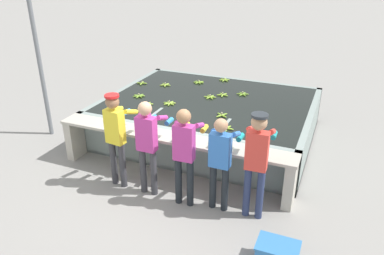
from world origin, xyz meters
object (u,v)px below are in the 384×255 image
object	(u,v)px
banana_bunch_floating_0	(169,103)
crate	(277,254)
banana_bunch_floating_7	(223,95)
knife_0	(115,123)
banana_bunch_floating_11	(222,115)
banana_bunch_floating_2	(142,83)
banana_bunch_floating_9	(243,94)
banana_bunch_ledge_0	(215,141)
worker_3	(221,156)
worker_1	(148,140)
worker_4	(257,156)
worker_0	(116,131)
banana_bunch_floating_3	(224,80)
banana_bunch_floating_1	(210,97)
worker_2	(185,149)
banana_bunch_floating_4	(226,128)
banana_bunch_floating_8	(199,82)
banana_bunch_floating_5	(147,104)
banana_bunch_floating_10	(165,85)
banana_bunch_floating_6	(139,96)
support_post_left	(40,65)

from	to	relation	value
banana_bunch_floating_0	crate	world-z (taller)	banana_bunch_floating_0
banana_bunch_floating_7	knife_0	world-z (taller)	banana_bunch_floating_7
banana_bunch_floating_11	banana_bunch_floating_2	bearing A→B (deg)	154.47
banana_bunch_floating_9	banana_bunch_ledge_0	world-z (taller)	banana_bunch_ledge_0
banana_bunch_floating_7	worker_3	bearing A→B (deg)	-72.19
worker_3	worker_1	bearing A→B (deg)	-177.93
worker_4	banana_bunch_floating_7	bearing A→B (deg)	117.28
knife_0	crate	distance (m)	3.73
worker_0	worker_3	xyz separation A→B (m)	(1.83, 0.03, -0.10)
banana_bunch_floating_2	banana_bunch_floating_3	world-z (taller)	same
banana_bunch_floating_11	knife_0	size ratio (longest dim) A/B	0.76
banana_bunch_floating_3	banana_bunch_ledge_0	world-z (taller)	banana_bunch_ledge_0
banana_bunch_floating_1	worker_2	bearing A→B (deg)	-78.07
banana_bunch_floating_4	banana_bunch_floating_8	distance (m)	2.75
banana_bunch_floating_1	banana_bunch_floating_4	world-z (taller)	same
banana_bunch_floating_9	banana_bunch_floating_3	bearing A→B (deg)	129.94
banana_bunch_floating_7	banana_bunch_ledge_0	world-z (taller)	banana_bunch_ledge_0
worker_0	banana_bunch_floating_5	world-z (taller)	worker_0
banana_bunch_floating_11	banana_bunch_ledge_0	bearing A→B (deg)	-77.32
worker_1	banana_bunch_floating_8	xyz separation A→B (m)	(-0.52, 3.52, -0.14)
worker_0	banana_bunch_floating_10	xyz separation A→B (m)	(-0.59, 3.00, -0.17)
banana_bunch_floating_1	banana_bunch_floating_9	world-z (taller)	same
banana_bunch_floating_7	banana_bunch_ledge_0	bearing A→B (deg)	-74.79
worker_1	banana_bunch_floating_1	bearing A→B (deg)	87.61
crate	worker_1	bearing A→B (deg)	160.10
worker_0	knife_0	bearing A→B (deg)	125.96
banana_bunch_floating_0	banana_bunch_floating_8	bearing A→B (deg)	88.75
worker_1	banana_bunch_floating_5	bearing A→B (deg)	119.62
banana_bunch_floating_0	banana_bunch_floating_1	size ratio (longest dim) A/B	1.00
banana_bunch_floating_1	banana_bunch_floating_10	size ratio (longest dim) A/B	1.01
banana_bunch_floating_6	banana_bunch_ledge_0	xyz separation A→B (m)	(2.32, -1.47, 0.00)
banana_bunch_floating_8	banana_bunch_ledge_0	xyz separation A→B (m)	(1.45, -2.90, 0.00)
banana_bunch_floating_11	banana_bunch_floating_5	bearing A→B (deg)	-178.37
banana_bunch_floating_6	worker_4	bearing A→B (deg)	-32.88
banana_bunch_floating_2	banana_bunch_floating_8	size ratio (longest dim) A/B	1.00
worker_2	banana_bunch_floating_2	distance (m)	3.86
worker_3	banana_bunch_floating_9	distance (m)	3.10
banana_bunch_floating_1	knife_0	bearing A→B (deg)	-119.59
banana_bunch_floating_0	banana_bunch_floating_4	distance (m)	1.67
worker_3	banana_bunch_floating_1	xyz separation A→B (m)	(-1.12, 2.59, -0.07)
worker_1	worker_2	distance (m)	0.68
banana_bunch_floating_4	banana_bunch_floating_11	distance (m)	0.61
banana_bunch_floating_2	banana_bunch_floating_0	bearing A→B (deg)	-38.59
worker_1	crate	world-z (taller)	worker_1
worker_4	banana_bunch_floating_3	world-z (taller)	worker_4
worker_4	support_post_left	size ratio (longest dim) A/B	0.54
worker_4	banana_bunch_floating_7	distance (m)	3.18
worker_3	banana_bunch_floating_6	world-z (taller)	worker_3
banana_bunch_floating_1	banana_bunch_floating_3	world-z (taller)	same
banana_bunch_floating_7	banana_bunch_floating_8	bearing A→B (deg)	142.22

